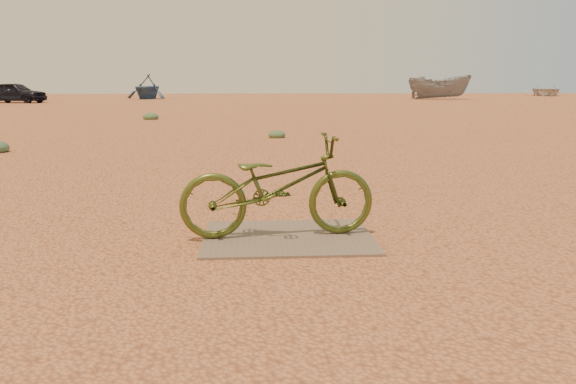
{
  "coord_description": "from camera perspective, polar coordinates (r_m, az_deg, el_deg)",
  "views": [
    {
      "loc": [
        0.15,
        -4.83,
        1.46
      ],
      "look_at": [
        0.47,
        0.27,
        0.45
      ],
      "focal_mm": 35.0,
      "sensor_mm": 36.0,
      "label": 1
    }
  ],
  "objects": [
    {
      "name": "ground",
      "position": [
        5.05,
        -5.13,
        -5.63
      ],
      "size": [
        120.0,
        120.0,
        0.0
      ],
      "primitive_type": "plane",
      "color": "#E18552",
      "rests_on": "ground"
    },
    {
      "name": "boat_far_right",
      "position": [
        60.58,
        24.69,
        9.38
      ],
      "size": [
        4.87,
        5.88,
        1.05
      ],
      "primitive_type": "imported",
      "rotation": [
        0.0,
        0.0,
        -0.27
      ],
      "color": "beige",
      "rests_on": "ground"
    },
    {
      "name": "bicycle",
      "position": [
        5.21,
        -1.05,
        0.62
      ],
      "size": [
        1.87,
        0.8,
        0.96
      ],
      "primitive_type": "imported",
      "rotation": [
        0.0,
        0.0,
        1.66
      ],
      "color": "#44511C",
      "rests_on": "plywood_board"
    },
    {
      "name": "plywood_board",
      "position": [
        5.3,
        -0.0,
        -4.62
      ],
      "size": [
        1.59,
        1.23,
        0.02
      ],
      "primitive_type": "cube",
      "color": "brown",
      "rests_on": "ground"
    },
    {
      "name": "boat_mid_right",
      "position": [
        46.49,
        15.12,
        10.25
      ],
      "size": [
        5.09,
        2.53,
        1.89
      ],
      "primitive_type": "imported",
      "rotation": [
        0.0,
        0.0,
        1.42
      ],
      "color": "gray",
      "rests_on": "ground"
    },
    {
      "name": "kale_c",
      "position": [
        22.21,
        -13.76,
        7.18
      ],
      "size": [
        0.59,
        0.59,
        0.32
      ],
      "primitive_type": "ellipsoid",
      "color": "#5B754E",
      "rests_on": "ground"
    },
    {
      "name": "boat_far_left",
      "position": [
        46.8,
        -14.12,
        10.35
      ],
      "size": [
        4.24,
        4.56,
        1.96
      ],
      "primitive_type": "imported",
      "rotation": [
        0.0,
        0.0,
        -0.33
      ],
      "color": "#355377",
      "rests_on": "ground"
    },
    {
      "name": "car",
      "position": [
        41.85,
        -25.96,
        9.08
      ],
      "size": [
        4.21,
        2.42,
        1.35
      ],
      "primitive_type": "imported",
      "rotation": [
        0.0,
        0.0,
        1.35
      ],
      "color": "black",
      "rests_on": "ground"
    },
    {
      "name": "kale_b",
      "position": [
        14.67,
        -1.14,
        5.55
      ],
      "size": [
        0.44,
        0.44,
        0.24
      ],
      "primitive_type": "ellipsoid",
      "color": "#5B754E",
      "rests_on": "ground"
    }
  ]
}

